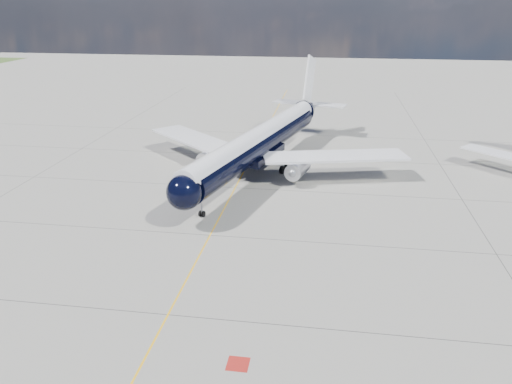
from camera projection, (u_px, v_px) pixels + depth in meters
The scene contains 4 objects.
ground at pixel (242, 176), 73.44m from camera, with size 320.00×320.00×0.00m, color gray.
taxiway_centerline at pixel (235, 188), 68.83m from camera, with size 0.16×160.00×0.01m, color #FCB40D.
red_marking at pixel (238, 364), 35.63m from camera, with size 1.60×1.60×0.01m, color maroon.
main_airliner at pixel (262, 140), 74.25m from camera, with size 41.30×51.12×14.99m.
Camera 1 is at (12.30, -38.25, 24.38)m, focal length 35.00 mm.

